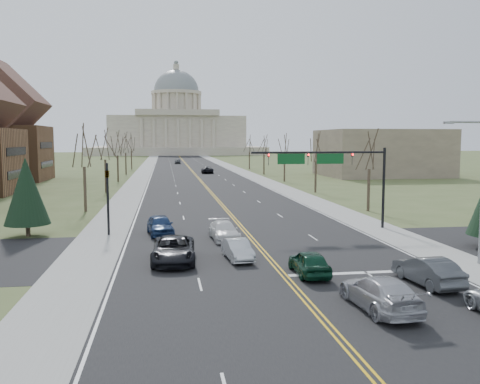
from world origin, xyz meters
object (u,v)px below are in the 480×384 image
object	(u,v)px
car_nb_outer_lead	(427,271)
car_sb_outer_lead	(174,250)
street_light	(479,183)
car_nb_inner_second	(380,293)
car_far_nb	(207,170)
car_sb_outer_second	(160,225)
signal_left	(108,191)
car_sb_inner_lead	(238,250)
car_nb_inner_lead	(309,263)
car_sb_inner_second	(224,231)
car_far_sb	(178,161)
signal_mast	(330,164)

from	to	relation	value
car_nb_outer_lead	car_sb_outer_lead	bearing A→B (deg)	-33.29
street_light	car_nb_outer_lead	world-z (taller)	street_light
street_light	car_nb_inner_second	bearing A→B (deg)	-142.85
street_light	car_sb_outer_lead	world-z (taller)	street_light
car_far_nb	car_sb_outer_second	bearing A→B (deg)	83.76
signal_left	car_sb_inner_lead	bearing A→B (deg)	-47.14
car_nb_inner_second	car_sb_inner_lead	distance (m)	11.92
signal_left	car_sb_inner_lead	distance (m)	14.11
signal_left	car_nb_inner_lead	distance (m)	19.69
car_nb_inner_lead	car_far_nb	distance (m)	90.70
street_light	car_nb_inner_lead	world-z (taller)	street_light
car_sb_outer_lead	car_sb_inner_second	distance (m)	8.00
car_sb_inner_second	car_far_nb	bearing A→B (deg)	82.15
car_sb_inner_lead	car_far_sb	xyz separation A→B (m)	(-0.52, 134.35, 0.17)
car_nb_inner_second	car_sb_inner_lead	xyz separation A→B (m)	(-5.16, 10.75, -0.12)
street_light	car_nb_inner_second	world-z (taller)	street_light
signal_left	car_nb_outer_lead	bearing A→B (deg)	-42.78
signal_left	street_light	distance (m)	27.78
signal_left	car_nb_inner_second	size ratio (longest dim) A/B	1.10
car_far_nb	signal_left	bearing A→B (deg)	80.61
car_nb_inner_lead	signal_left	bearing A→B (deg)	-47.87
car_nb_outer_lead	car_far_nb	distance (m)	93.68
car_far_nb	car_far_sb	xyz separation A→B (m)	(-5.71, 48.06, 0.04)
car_sb_inner_second	car_far_nb	size ratio (longest dim) A/B	0.85
car_nb_inner_lead	car_sb_outer_lead	distance (m)	8.92
car_nb_inner_lead	car_sb_inner_lead	size ratio (longest dim) A/B	1.06
car_nb_outer_lead	car_nb_inner_second	size ratio (longest dim) A/B	0.88
street_light	car_nb_inner_lead	distance (m)	12.15
car_sb_outer_lead	car_sb_outer_second	distance (m)	9.79
signal_mast	car_nb_outer_lead	distance (m)	18.09
signal_left	car_sb_outer_lead	distance (m)	11.79
signal_mast	car_far_nb	distance (m)	76.48
car_sb_inner_lead	car_far_nb	world-z (taller)	car_far_nb
car_nb_inner_lead	car_nb_outer_lead	distance (m)	6.50
car_far_sb	car_nb_inner_second	bearing A→B (deg)	-86.19
street_light	car_nb_outer_lead	distance (m)	8.02
car_nb_inner_lead	street_light	bearing A→B (deg)	-174.67
car_sb_outer_second	car_nb_outer_lead	bearing A→B (deg)	-56.72
signal_left	car_far_sb	world-z (taller)	signal_left
car_nb_inner_second	car_nb_outer_lead	bearing A→B (deg)	-144.49
car_sb_inner_lead	car_far_sb	distance (m)	134.36
car_nb_outer_lead	car_sb_outer_second	world-z (taller)	car_sb_outer_second
car_far_sb	car_far_nb	bearing A→B (deg)	-81.66
car_nb_outer_lead	car_nb_inner_second	world-z (taller)	car_nb_inner_second
car_sb_outer_lead	car_sb_inner_lead	bearing A→B (deg)	3.61
car_nb_outer_lead	signal_left	bearing A→B (deg)	-48.21
car_nb_inner_lead	car_sb_outer_second	size ratio (longest dim) A/B	0.90
car_nb_inner_second	car_sb_outer_lead	size ratio (longest dim) A/B	0.92
signal_left	car_far_sb	bearing A→B (deg)	85.92
street_light	car_nb_inner_lead	size ratio (longest dim) A/B	2.10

